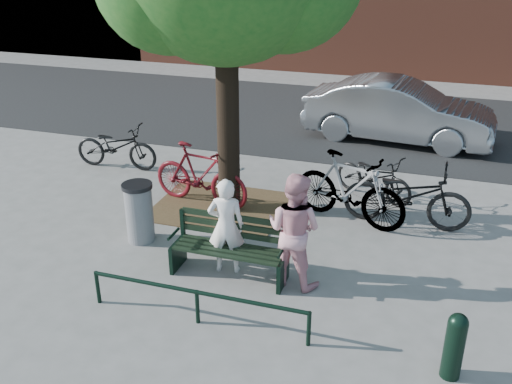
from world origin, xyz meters
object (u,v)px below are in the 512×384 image
(person_left, at_px, (226,226))
(bicycle_c, at_px, (407,195))
(park_bench, at_px, (230,246))
(parked_car, at_px, (399,111))
(bollard, at_px, (455,344))
(litter_bin, at_px, (139,212))
(person_right, at_px, (294,230))

(person_left, relative_size, bicycle_c, 0.69)
(park_bench, bearing_deg, parked_car, 75.54)
(bollard, bearing_deg, park_bench, 157.80)
(park_bench, relative_size, bollard, 2.01)
(litter_bin, bearing_deg, parked_car, 61.06)
(parked_car, bearing_deg, person_left, 170.60)
(person_right, distance_m, parked_car, 7.06)
(person_right, relative_size, bollard, 2.00)
(person_left, xyz_separation_m, person_right, (1.04, -0.00, 0.11))
(person_left, bearing_deg, litter_bin, -27.00)
(bollard, bearing_deg, person_left, 157.27)
(bollard, xyz_separation_m, parked_car, (-1.38, 8.38, 0.29))
(park_bench, height_order, parked_car, parked_car)
(park_bench, bearing_deg, litter_bin, 163.86)
(person_left, relative_size, litter_bin, 1.47)
(litter_bin, bearing_deg, bollard, -20.07)
(park_bench, bearing_deg, bicycle_c, 45.70)
(bollard, xyz_separation_m, litter_bin, (-5.00, 1.83, 0.06))
(park_bench, relative_size, parked_car, 0.38)
(park_bench, relative_size, litter_bin, 1.69)
(litter_bin, relative_size, bicycle_c, 0.47)
(litter_bin, distance_m, bicycle_c, 4.61)
(person_right, xyz_separation_m, bicycle_c, (1.44, 2.37, -0.29))
(person_left, xyz_separation_m, bollard, (3.29, -1.38, -0.29))
(park_bench, height_order, litter_bin, litter_bin)
(litter_bin, bearing_deg, person_right, -9.29)
(park_bench, bearing_deg, person_right, 4.28)
(bollard, relative_size, parked_car, 0.19)
(park_bench, distance_m, bicycle_c, 3.42)
(park_bench, height_order, person_right, person_right)
(litter_bin, bearing_deg, bicycle_c, 24.68)
(bicycle_c, bearing_deg, person_right, 149.01)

